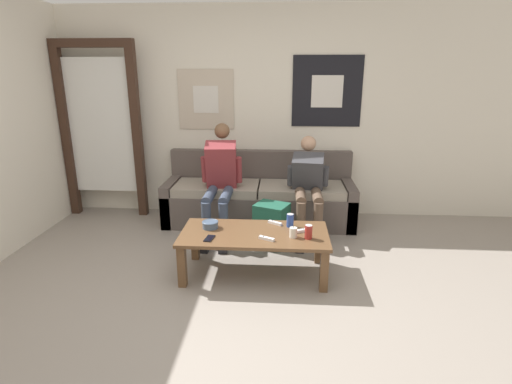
% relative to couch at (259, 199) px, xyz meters
% --- Properties ---
extents(ground_plane, '(18.00, 18.00, 0.00)m').
position_rel_couch_xyz_m(ground_plane, '(-0.27, -1.99, -0.29)').
color(ground_plane, gray).
extents(wall_back, '(10.00, 0.07, 2.55)m').
position_rel_couch_xyz_m(wall_back, '(-0.27, 0.36, 0.99)').
color(wall_back, silver).
rests_on(wall_back, ground_plane).
extents(door_frame, '(1.00, 0.10, 2.15)m').
position_rel_couch_xyz_m(door_frame, '(-1.97, 0.14, 0.91)').
color(door_frame, '#382319').
rests_on(door_frame, ground_plane).
extents(couch, '(2.27, 0.73, 0.84)m').
position_rel_couch_xyz_m(couch, '(0.00, 0.00, 0.00)').
color(couch, '#564C47').
rests_on(couch, ground_plane).
extents(coffee_table, '(1.32, 0.64, 0.41)m').
position_rel_couch_xyz_m(coffee_table, '(0.03, -1.35, 0.06)').
color(coffee_table, brown).
rests_on(coffee_table, ground_plane).
extents(person_seated_adult, '(0.47, 0.94, 1.22)m').
position_rel_couch_xyz_m(person_seated_adult, '(-0.42, -0.37, 0.37)').
color(person_seated_adult, '#384256').
rests_on(person_seated_adult, ground_plane).
extents(person_seated_teen, '(0.47, 0.88, 1.09)m').
position_rel_couch_xyz_m(person_seated_teen, '(0.57, -0.37, 0.31)').
color(person_seated_teen, brown).
rests_on(person_seated_teen, ground_plane).
extents(backpack, '(0.41, 0.39, 0.46)m').
position_rel_couch_xyz_m(backpack, '(0.17, -0.72, -0.06)').
color(backpack, '#1E5642').
rests_on(backpack, ground_plane).
extents(ceramic_bowl, '(0.15, 0.15, 0.07)m').
position_rel_couch_xyz_m(ceramic_bowl, '(-0.38, -1.26, 0.16)').
color(ceramic_bowl, '#475B75').
rests_on(ceramic_bowl, coffee_table).
extents(pillar_candle, '(0.07, 0.07, 0.10)m').
position_rel_couch_xyz_m(pillar_candle, '(0.38, -1.43, 0.17)').
color(pillar_candle, silver).
rests_on(pillar_candle, coffee_table).
extents(drink_can_blue, '(0.07, 0.07, 0.12)m').
position_rel_couch_xyz_m(drink_can_blue, '(0.35, -1.18, 0.18)').
color(drink_can_blue, '#28479E').
rests_on(drink_can_blue, coffee_table).
extents(drink_can_red, '(0.07, 0.07, 0.12)m').
position_rel_couch_xyz_m(drink_can_red, '(0.51, -1.45, 0.18)').
color(drink_can_red, maroon).
rests_on(drink_can_red, coffee_table).
extents(game_controller_near_left, '(0.14, 0.09, 0.03)m').
position_rel_couch_xyz_m(game_controller_near_left, '(0.45, -1.31, 0.13)').
color(game_controller_near_left, white).
rests_on(game_controller_near_left, coffee_table).
extents(game_controller_near_right, '(0.14, 0.11, 0.03)m').
position_rel_couch_xyz_m(game_controller_near_right, '(0.21, -1.13, 0.13)').
color(game_controller_near_right, white).
rests_on(game_controller_near_right, coffee_table).
extents(game_controller_far_center, '(0.14, 0.10, 0.03)m').
position_rel_couch_xyz_m(game_controller_far_center, '(0.15, -1.50, 0.13)').
color(game_controller_far_center, white).
rests_on(game_controller_far_center, coffee_table).
extents(cell_phone, '(0.09, 0.14, 0.01)m').
position_rel_couch_xyz_m(cell_phone, '(-0.35, -1.51, 0.13)').
color(cell_phone, black).
rests_on(cell_phone, coffee_table).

